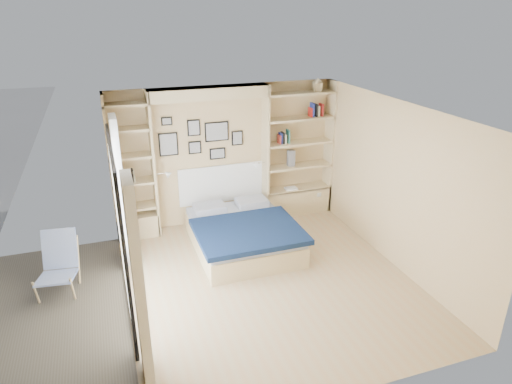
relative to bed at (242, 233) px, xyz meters
name	(u,v)px	position (x,y,z in m)	size (l,w,h in m)	color
ground	(269,280)	(0.06, -1.09, -0.27)	(4.50, 4.50, 0.00)	tan
room_shell	(215,180)	(-0.32, 0.43, 0.81)	(4.50, 4.50, 4.50)	tan
bed	(242,233)	(0.00, 0.00, 0.00)	(1.63, 2.17, 1.07)	#D8C388
photo_gallery	(200,138)	(-0.39, 1.14, 1.34)	(1.48, 0.02, 0.82)	black
reading_lamps	(213,169)	(-0.24, 0.91, 0.83)	(1.92, 0.12, 0.15)	silver
shelf_decor	(289,127)	(1.21, 0.98, 1.44)	(3.45, 0.23, 2.03)	#AA352A
deck_chair	(58,264)	(-2.78, -0.30, 0.13)	(0.59, 0.88, 0.82)	tan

